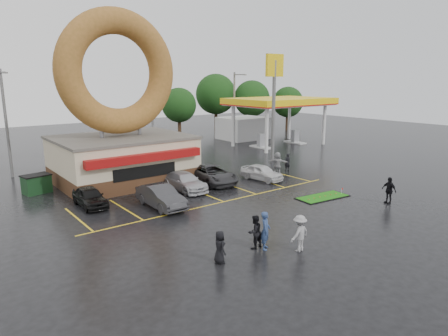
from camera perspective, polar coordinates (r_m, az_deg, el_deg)
ground at (r=24.81m, az=4.79°, el=-6.69°), size 120.00×120.00×0.00m
donut_shop at (r=33.03m, az=-14.52°, el=5.75°), size 10.20×8.70×13.50m
gas_station at (r=52.57m, az=5.63°, el=7.66°), size 12.30×13.65×5.90m
shell_sign at (r=41.09m, az=7.17°, el=11.39°), size 2.20×0.36×10.60m
streetlight_left at (r=37.75m, az=-28.68°, el=5.91°), size 0.40×2.21×9.00m
streetlight_mid at (r=43.14m, az=-10.17°, el=7.89°), size 0.40×2.21×9.00m
streetlight_right at (r=50.59m, az=1.54°, el=8.75°), size 0.40×2.21×9.00m
tree_far_a at (r=63.19m, az=3.99°, el=9.86°), size 5.60×5.60×8.00m
tree_far_b at (r=65.96m, az=9.10°, el=9.28°), size 4.90×4.90×7.00m
tree_far_c at (r=63.75m, az=-1.17°, el=10.50°), size 6.30×6.30×9.00m
tree_far_d at (r=57.70m, az=-6.44°, el=8.90°), size 4.90×4.90×7.00m
car_black at (r=27.61m, az=-18.62°, el=-3.92°), size 1.59×3.78×1.28m
car_dgrey at (r=26.28m, az=-9.00°, el=-4.04°), size 1.58×4.42×1.45m
car_silver at (r=30.12m, az=-5.66°, el=-1.92°), size 1.92×4.58×1.32m
car_grey at (r=32.00m, az=-1.74°, el=-0.87°), size 2.95×5.47×1.46m
car_white at (r=33.09m, az=5.40°, el=-0.61°), size 2.04×3.97×1.29m
person_blue at (r=19.81m, az=5.94°, el=-8.86°), size 0.83×0.81×1.91m
person_blackjkt at (r=19.89m, az=4.40°, el=-9.08°), size 0.85×0.68×1.68m
person_hoodie at (r=19.82m, az=10.75°, el=-9.15°), size 1.24×0.80×1.82m
person_bystander at (r=18.36m, az=-0.62°, el=-11.23°), size 0.59×0.81×1.52m
person_cameraman at (r=28.91m, az=22.48°, el=-2.95°), size 0.54×1.10×1.81m
person_walker_near at (r=35.24m, az=7.63°, el=0.71°), size 1.64×1.76×1.97m
person_walker_far at (r=36.56m, az=9.03°, el=0.80°), size 0.64×0.47×1.60m
dumpster at (r=32.23m, az=-25.20°, el=-2.13°), size 1.99×1.51×1.30m
putting_green at (r=29.11m, az=13.90°, el=-4.03°), size 4.05×2.07×0.49m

